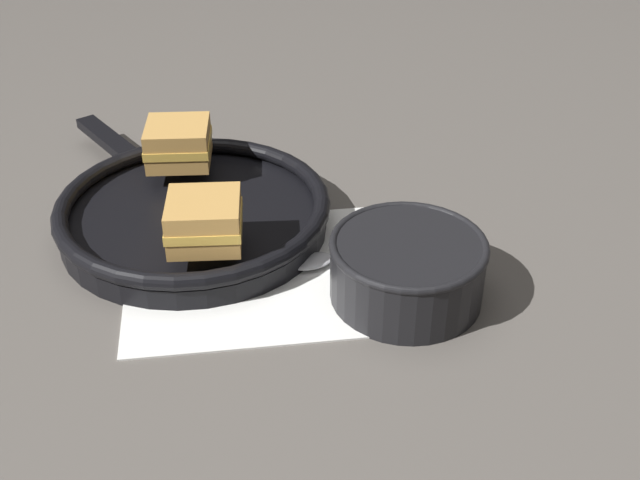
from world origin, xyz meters
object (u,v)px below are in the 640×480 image
(soup_bowl, at_px, (413,266))
(sandwich_near_left, at_px, (209,221))
(skillet, at_px, (197,213))
(sandwich_near_right, at_px, (183,143))
(spoon, at_px, (298,266))

(soup_bowl, xyz_separation_m, sandwich_near_left, (-0.20, 0.04, 0.03))
(skillet, height_order, sandwich_near_left, sandwich_near_left)
(soup_bowl, relative_size, sandwich_near_right, 2.00)
(skillet, xyz_separation_m, sandwich_near_left, (0.03, -0.09, 0.04))
(soup_bowl, distance_m, sandwich_near_right, 0.32)
(soup_bowl, relative_size, skillet, 0.40)
(spoon, height_order, skillet, skillet)
(spoon, relative_size, sandwich_near_right, 1.93)
(skillet, distance_m, sandwich_near_right, 0.10)
(soup_bowl, bearing_deg, spoon, 158.94)
(spoon, xyz_separation_m, skillet, (-0.11, 0.08, 0.01))
(skillet, bearing_deg, sandwich_near_left, -73.61)
(skillet, bearing_deg, sandwich_near_right, 105.35)
(sandwich_near_left, xyz_separation_m, sandwich_near_right, (-0.05, 0.17, 0.00))
(spoon, relative_size, skillet, 0.39)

